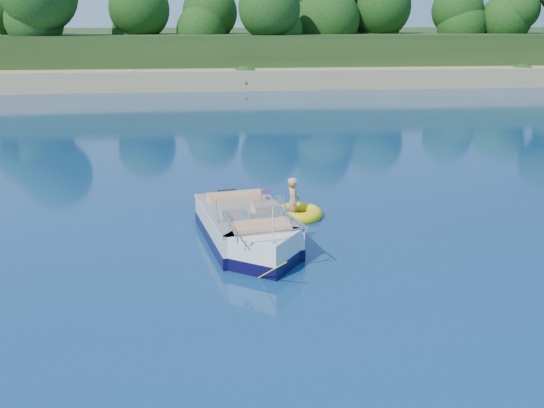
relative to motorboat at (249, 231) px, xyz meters
The scene contains 6 objects.
ground 2.44m from the motorboat, 34.15° to the right, with size 160.00×160.00×0.00m, color #0A204C.
shoreline 62.45m from the motorboat, 88.16° to the left, with size 170.00×59.00×6.00m.
treeline 40.05m from the motorboat, 87.05° to the left, with size 150.00×7.12×8.19m.
motorboat is the anchor object (origin of this frame).
tow_tube 2.51m from the motorboat, 53.17° to the left, with size 1.67×1.67×0.36m.
boy 2.52m from the motorboat, 56.61° to the left, with size 0.53×0.35×1.46m, color tan.
Camera 1 is at (-3.03, -12.23, 5.17)m, focal length 40.00 mm.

